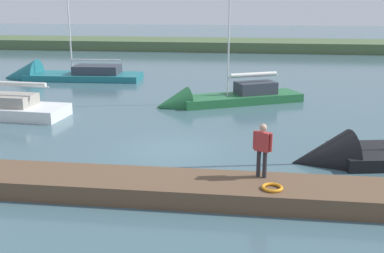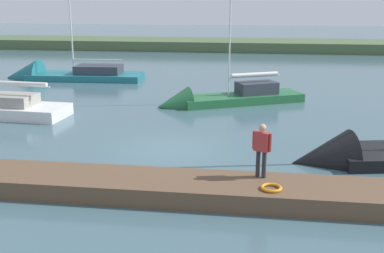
{
  "view_description": "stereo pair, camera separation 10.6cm",
  "coord_description": "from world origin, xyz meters",
  "px_view_note": "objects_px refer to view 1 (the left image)",
  "views": [
    {
      "loc": [
        -3.36,
        18.46,
        6.18
      ],
      "look_at": [
        -0.98,
        0.64,
        1.26
      ],
      "focal_mm": 43.62,
      "sensor_mm": 36.0,
      "label": 1
    },
    {
      "loc": [
        -3.46,
        18.45,
        6.18
      ],
      "look_at": [
        -0.98,
        0.64,
        1.26
      ],
      "focal_mm": 43.62,
      "sensor_mm": 36.0,
      "label": 2
    }
  ],
  "objects_px": {
    "sailboat_far_left": "(218,101)",
    "person_on_dock": "(262,146)",
    "life_ring_buoy": "(272,188)",
    "sailboat_mid_channel": "(56,77)"
  },
  "relations": [
    {
      "from": "sailboat_mid_channel",
      "to": "person_on_dock",
      "type": "xyz_separation_m",
      "value": [
        -16.04,
        20.86,
        1.5
      ]
    },
    {
      "from": "life_ring_buoy",
      "to": "sailboat_mid_channel",
      "type": "height_order",
      "value": "sailboat_mid_channel"
    },
    {
      "from": "sailboat_far_left",
      "to": "person_on_dock",
      "type": "relative_size",
      "value": 5.7
    },
    {
      "from": "life_ring_buoy",
      "to": "sailboat_mid_channel",
      "type": "relative_size",
      "value": 0.06
    },
    {
      "from": "sailboat_mid_channel",
      "to": "person_on_dock",
      "type": "relative_size",
      "value": 6.28
    },
    {
      "from": "sailboat_far_left",
      "to": "person_on_dock",
      "type": "xyz_separation_m",
      "value": [
        -2.44,
        13.37,
        1.44
      ]
    },
    {
      "from": "life_ring_buoy",
      "to": "sailboat_far_left",
      "type": "relative_size",
      "value": 0.07
    },
    {
      "from": "life_ring_buoy",
      "to": "person_on_dock",
      "type": "xyz_separation_m",
      "value": [
        0.32,
        -0.99,
        0.99
      ]
    },
    {
      "from": "life_ring_buoy",
      "to": "sailboat_mid_channel",
      "type": "distance_m",
      "value": 27.3
    },
    {
      "from": "life_ring_buoy",
      "to": "person_on_dock",
      "type": "height_order",
      "value": "person_on_dock"
    }
  ]
}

